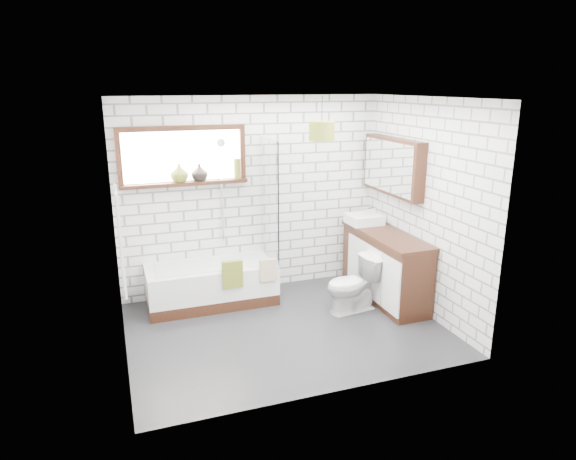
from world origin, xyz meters
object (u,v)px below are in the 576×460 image
object	(u,v)px
bathtub	(211,284)
toilet	(353,285)
basin	(364,219)
vanity	(385,266)
pendant	(322,131)

from	to	relation	value
bathtub	toilet	bearing A→B (deg)	-26.70
basin	toilet	distance (m)	1.03
bathtub	basin	bearing A→B (deg)	-2.40
vanity	toilet	bearing A→B (deg)	-159.42
basin	toilet	size ratio (longest dim) A/B	0.63
vanity	bathtub	bearing A→B (deg)	164.65
bathtub	basin	size ratio (longest dim) A/B	3.66
basin	toilet	world-z (taller)	basin
basin	toilet	xyz separation A→B (m)	(-0.48, -0.69, -0.59)
toilet	pendant	xyz separation A→B (m)	(-0.22, 0.52, 1.76)
vanity	basin	xyz separation A→B (m)	(-0.06, 0.49, 0.49)
pendant	basin	bearing A→B (deg)	13.95
basin	pendant	size ratio (longest dim) A/B	1.40
vanity	basin	bearing A→B (deg)	97.00
basin	pendant	world-z (taller)	pendant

